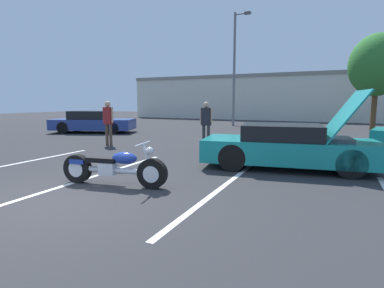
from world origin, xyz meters
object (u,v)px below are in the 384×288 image
(motorcycle, at_px, (113,168))
(spectator_near_motorcycle, at_px, (206,120))
(light_pole, at_px, (235,65))
(parked_car_left_row, at_px, (93,122))
(spectator_by_show_car, at_px, (108,119))
(tree_background, at_px, (377,65))
(show_car_hood_open, at_px, (289,146))

(motorcycle, distance_m, spectator_near_motorcycle, 5.92)
(light_pole, relative_size, parked_car_left_row, 1.63)
(parked_car_left_row, relative_size, spectator_by_show_car, 2.73)
(motorcycle, bearing_deg, tree_background, 59.02)
(light_pole, relative_size, tree_background, 1.36)
(spectator_by_show_car, bearing_deg, show_car_hood_open, -10.30)
(light_pole, height_order, spectator_by_show_car, light_pole)
(show_car_hood_open, distance_m, spectator_by_show_car, 7.44)
(show_car_hood_open, bearing_deg, spectator_by_show_car, 160.41)
(show_car_hood_open, distance_m, spectator_near_motorcycle, 4.31)
(light_pole, bearing_deg, show_car_hood_open, -66.84)
(light_pole, height_order, show_car_hood_open, light_pole)
(tree_background, relative_size, parked_car_left_row, 1.20)
(tree_background, bearing_deg, show_car_hood_open, -103.64)
(light_pole, height_order, motorcycle, light_pole)
(parked_car_left_row, relative_size, spectator_near_motorcycle, 2.77)
(light_pole, xyz_separation_m, tree_background, (8.91, 0.39, -0.41))
(motorcycle, xyz_separation_m, show_car_hood_open, (3.16, 3.34, 0.20))
(spectator_by_show_car, bearing_deg, light_pole, 81.93)
(spectator_by_show_car, bearing_deg, parked_car_left_row, 139.94)
(spectator_by_show_car, bearing_deg, spectator_near_motorcycle, 17.46)
(light_pole, xyz_separation_m, show_car_hood_open, (5.63, -13.15, -3.81))
(tree_background, distance_m, parked_car_left_row, 17.52)
(light_pole, bearing_deg, spectator_near_motorcycle, -78.46)
(parked_car_left_row, distance_m, spectator_near_motorcycle, 8.48)
(show_car_hood_open, height_order, spectator_by_show_car, show_car_hood_open)
(parked_car_left_row, bearing_deg, light_pole, 32.34)
(tree_background, height_order, spectator_by_show_car, tree_background)
(light_pole, distance_m, motorcycle, 17.15)
(tree_background, xyz_separation_m, motorcycle, (-6.45, -16.88, -3.60))
(spectator_near_motorcycle, bearing_deg, show_car_hood_open, -36.26)
(light_pole, relative_size, spectator_near_motorcycle, 4.50)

